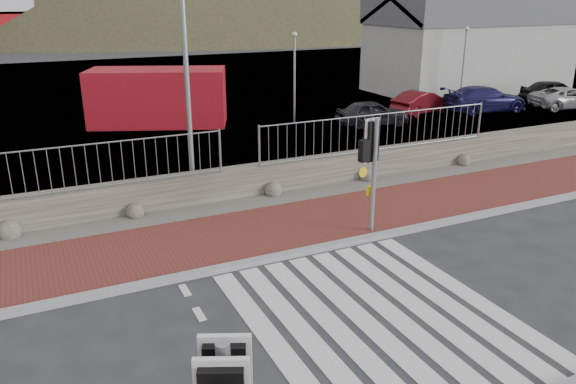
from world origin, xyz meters
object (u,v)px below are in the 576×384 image
car_c (485,99)px  car_e (554,91)px  shipping_container (158,97)px  car_a (372,113)px  traffic_signal_far (374,151)px  streetlight (189,34)px  car_b (422,102)px  car_d (568,98)px

car_c → car_e: bearing=-80.4°
shipping_container → car_a: shipping_container is taller
traffic_signal_far → streetlight: bearing=-67.8°
car_c → car_e: (5.45, 0.38, -0.03)m
shipping_container → car_e: shipping_container is taller
car_e → traffic_signal_far: bearing=139.1°
shipping_container → car_e: bearing=11.9°
car_b → car_d: bearing=-117.7°
car_e → streetlight: bearing=125.1°
car_e → car_b: bearing=105.5°
car_c → car_e: car_c is taller
car_c → traffic_signal_far: bearing=133.1°
car_d → car_b: bearing=86.6°
streetlight → shipping_container: size_ratio=1.37×
car_c → shipping_container: bearing=80.9°
car_c → car_d: (4.64, -1.19, -0.10)m
shipping_container → car_c: 16.30m
car_b → traffic_signal_far: bearing=125.2°
car_a → car_e: 12.44m
traffic_signal_far → streetlight: 6.20m
traffic_signal_far → streetlight: (-3.05, 4.77, 2.53)m
traffic_signal_far → car_e: size_ratio=0.82×
traffic_signal_far → car_d: bearing=-163.3°
car_b → car_e: bearing=-106.2°
streetlight → car_a: streetlight is taller
traffic_signal_far → car_d: traffic_signal_far is taller
traffic_signal_far → car_a: traffic_signal_far is taller
car_b → car_e: size_ratio=0.96×
streetlight → car_e: (22.40, 6.29, -4.06)m
traffic_signal_far → car_d: (18.54, 9.49, -1.60)m
car_b → car_d: car_b is taller
shipping_container → car_c: shipping_container is taller
streetlight → car_d: 22.48m
streetlight → shipping_container: 10.67m
streetlight → shipping_container: streetlight is taller
shipping_container → car_c: bearing=7.2°
car_b → car_e: car_e is taller
car_d → traffic_signal_far: bearing=129.2°
car_a → car_d: 11.65m
car_b → car_c: car_c is taller
car_a → car_d: size_ratio=0.85×
car_a → car_c: car_c is taller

